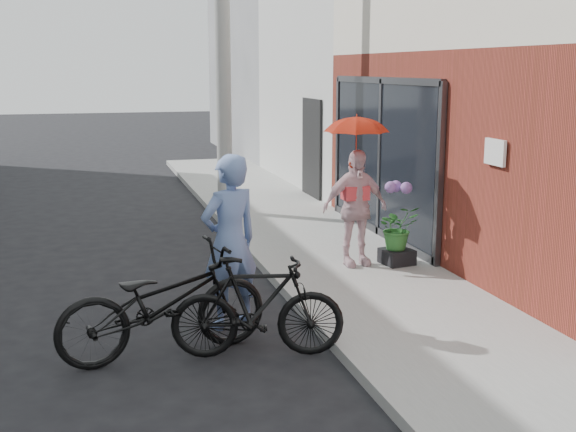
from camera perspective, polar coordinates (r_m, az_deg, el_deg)
name	(u,v)px	position (r m, az deg, el deg)	size (l,w,h in m)	color
ground	(231,335)	(7.74, -4.56, -9.37)	(80.00, 80.00, 0.00)	black
sidewalk	(351,266)	(10.11, 4.97, -3.97)	(2.20, 24.00, 0.12)	gray
curb	(270,272)	(9.77, -1.43, -4.48)	(0.12, 24.00, 0.12)	#9E9E99
plaster_building	(450,37)	(18.25, 12.66, 13.65)	(8.00, 6.00, 7.00)	silver
east_building_far	(348,45)	(24.65, 4.77, 13.29)	(8.00, 8.00, 7.00)	gray
utility_pole	(222,26)	(13.35, -5.21, 14.72)	(0.28, 0.28, 7.00)	#9E9E99
officer	(230,242)	(7.74, -4.63, -2.05)	(0.69, 0.45, 1.89)	#6780B8
bike_left	(163,303)	(7.11, -9.82, -6.75)	(0.73, 2.08, 1.09)	black
bike_right	(258,307)	(7.02, -2.41, -7.20)	(0.47, 1.68, 1.01)	black
kimono_woman	(355,208)	(9.79, 5.31, 0.64)	(0.93, 0.39, 1.58)	beige
parasol	(357,122)	(9.63, 5.44, 7.38)	(0.82, 0.82, 0.72)	red
planter	(397,256)	(10.05, 8.59, -3.18)	(0.39, 0.39, 0.21)	black
potted_plant	(398,227)	(9.95, 8.66, -0.90)	(0.55, 0.48, 0.61)	#2F722D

